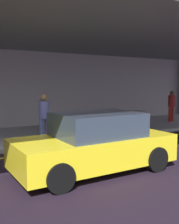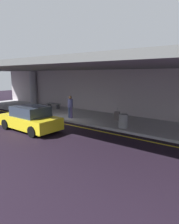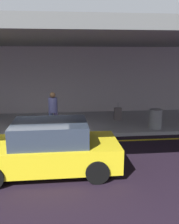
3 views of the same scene
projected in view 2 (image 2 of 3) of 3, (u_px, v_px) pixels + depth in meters
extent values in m
plane|color=black|center=(49.00, 123.00, 14.28)|extent=(60.00, 60.00, 0.00)
cube|color=#A7A7AC|center=(77.00, 115.00, 16.68)|extent=(26.00, 4.20, 0.15)
cube|color=yellow|center=(53.00, 122.00, 14.65)|extent=(26.00, 0.14, 0.01)
cylinder|color=#A7A5B2|center=(33.00, 87.00, 22.44)|extent=(0.72, 0.72, 3.65)
cube|color=slate|center=(72.00, 67.00, 15.58)|extent=(28.00, 13.20, 0.30)
cube|color=#B5A9B0|center=(93.00, 91.00, 18.09)|extent=(26.00, 0.30, 3.80)
cube|color=yellow|center=(30.00, 121.00, 12.35)|extent=(4.10, 1.80, 0.70)
cube|color=#2D3847|center=(30.00, 111.00, 12.17)|extent=(2.10, 1.60, 0.60)
cylinder|color=black|center=(55.00, 126.00, 12.24)|extent=(0.64, 0.22, 0.64)
cylinder|color=black|center=(32.00, 132.00, 10.92)|extent=(0.64, 0.22, 0.64)
cylinder|color=black|center=(29.00, 120.00, 13.86)|extent=(0.64, 0.22, 0.64)
cylinder|color=black|center=(6.00, 124.00, 12.54)|extent=(0.64, 0.22, 0.64)
cylinder|color=#475790|center=(69.00, 113.00, 15.16)|extent=(0.16, 0.16, 0.82)
cylinder|color=#544880|center=(72.00, 113.00, 15.03)|extent=(0.16, 0.16, 0.82)
cylinder|color=#4E508A|center=(70.00, 103.00, 14.96)|extent=(0.38, 0.38, 0.62)
sphere|color=brown|center=(70.00, 98.00, 14.88)|extent=(0.24, 0.24, 0.24)
cube|color=#605657|center=(117.00, 116.00, 14.42)|extent=(0.36, 0.22, 0.62)
cylinder|color=slate|center=(117.00, 110.00, 14.33)|extent=(0.02, 0.02, 0.28)
cube|color=slate|center=(53.00, 104.00, 19.47)|extent=(1.60, 0.50, 0.06)
cube|color=#4C4C51|center=(49.00, 106.00, 19.88)|extent=(0.10, 0.40, 0.42)
cube|color=#4C4C51|center=(58.00, 107.00, 19.14)|extent=(0.10, 0.40, 0.42)
cylinder|color=gray|center=(123.00, 121.00, 12.34)|extent=(0.56, 0.56, 0.85)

